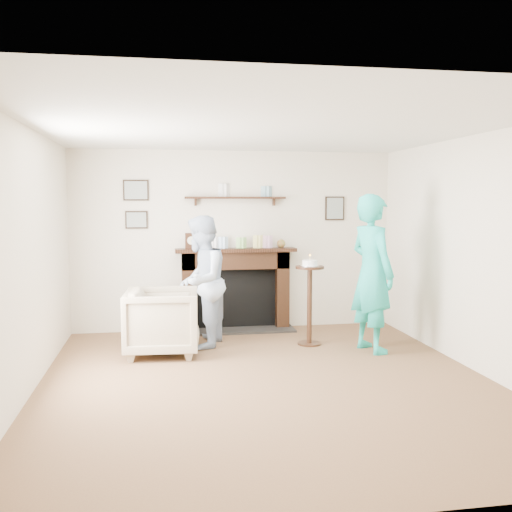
% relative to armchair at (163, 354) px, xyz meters
% --- Properties ---
extents(ground, '(5.00, 5.00, 0.00)m').
position_rel_armchair_xyz_m(ground, '(1.02, -1.26, 0.00)').
color(ground, brown).
rests_on(ground, ground).
extents(room_shell, '(4.54, 5.02, 2.52)m').
position_rel_armchair_xyz_m(room_shell, '(1.02, -0.57, 1.62)').
color(room_shell, beige).
rests_on(room_shell, ground).
extents(armchair, '(0.91, 0.89, 0.78)m').
position_rel_armchair_xyz_m(armchair, '(0.00, 0.00, 0.00)').
color(armchair, tan).
rests_on(armchair, ground).
extents(man, '(0.84, 0.95, 1.63)m').
position_rel_armchair_xyz_m(man, '(0.47, 0.27, 0.00)').
color(man, silver).
rests_on(man, ground).
extents(woman, '(0.63, 0.79, 1.89)m').
position_rel_armchair_xyz_m(woman, '(2.48, -0.27, 0.00)').
color(woman, teal).
rests_on(woman, ground).
extents(pedestal_table, '(0.36, 0.36, 1.14)m').
position_rel_armchair_xyz_m(pedestal_table, '(1.82, 0.15, 0.70)').
color(pedestal_table, black).
rests_on(pedestal_table, ground).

